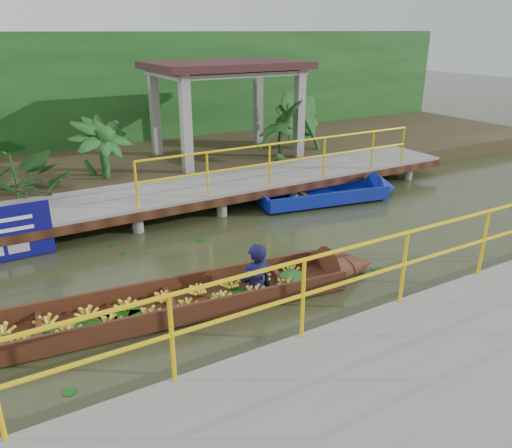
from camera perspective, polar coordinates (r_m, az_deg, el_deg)
ground at (r=9.03m, az=-1.92°, el=-5.29°), size 80.00×80.00×0.00m
land_strip at (r=15.59m, az=-15.25°, el=6.37°), size 30.00×8.00×0.45m
far_dock at (r=11.78m, az=-9.84°, el=3.37°), size 16.00×2.06×1.66m
near_dock at (r=6.75m, az=24.13°, el=-14.46°), size 18.00×2.40×1.73m
pavilion at (r=15.10m, az=-3.48°, el=16.61°), size 4.40×3.00×3.00m
foliage_backdrop at (r=17.66m, az=-18.10°, el=13.65°), size 30.00×0.80×4.00m
vendor_boat at (r=7.68m, az=-14.09°, el=-9.24°), size 9.32×1.95×2.01m
moored_blue_boat at (r=13.02m, az=11.15°, el=3.55°), size 3.90×1.59×0.90m
tropical_plants at (r=12.99m, az=-17.91°, el=8.38°), size 14.46×1.46×1.83m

